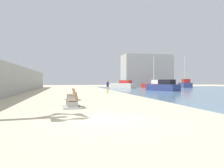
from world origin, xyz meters
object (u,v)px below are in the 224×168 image
boat_distant (163,86)px  bench_far (71,97)px  person_walking (108,86)px  boat_outer (156,85)px  boat_far_left (185,84)px  bench_near (72,104)px  boat_nearest (123,85)px

boat_distant → bench_far: bearing=-135.3°
person_walking → boat_outer: bearing=51.4°
boat_far_left → bench_near: bearing=-127.0°
person_walking → boat_distant: boat_distant is taller
boat_outer → boat_far_left: bearing=23.6°
boat_distant → boat_far_left: (12.84, 16.54, 0.09)m
bench_near → person_walking: (5.01, 15.69, 0.76)m
boat_distant → boat_far_left: bearing=52.2°
bench_far → boat_outer: boat_outer is taller
bench_near → bench_far: 5.53m
bench_far → boat_outer: 32.77m
bench_far → boat_distant: size_ratio=0.38×
bench_far → person_walking: bearing=64.1°
boat_nearest → person_walking: bearing=-109.8°
bench_far → boat_nearest: boat_nearest is taller
boat_distant → person_walking: bearing=-155.9°
person_walking → boat_nearest: bearing=70.2°
boat_far_left → person_walking: bearing=-137.2°
bench_far → boat_outer: size_ratio=0.27×
bench_near → person_walking: 16.49m
bench_near → boat_distant: size_ratio=0.37×
boat_outer → person_walking: bearing=-128.6°
bench_near → boat_outer: boat_outer is taller
boat_nearest → boat_distant: bearing=-76.7°
bench_far → boat_distant: 20.65m
bench_near → boat_outer: (18.51, 32.61, 0.48)m
bench_near → boat_far_left: size_ratio=0.26×
bench_far → boat_distant: bearing=44.7°
boat_distant → boat_outer: bearing=73.3°
boat_nearest → boat_far_left: 16.32m
bench_near → boat_nearest: boat_nearest is taller
bench_near → boat_far_left: boat_far_left is taller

